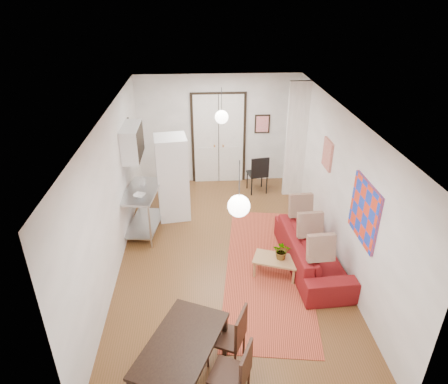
{
  "coord_description": "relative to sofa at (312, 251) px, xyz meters",
  "views": [
    {
      "loc": [
        -0.48,
        -6.55,
        4.83
      ],
      "look_at": [
        -0.05,
        0.34,
        1.25
      ],
      "focal_mm": 32.0,
      "sensor_mm": 36.0,
      "label": 1
    }
  ],
  "objects": [
    {
      "name": "floor",
      "position": [
        -1.58,
        0.46,
        -0.34
      ],
      "size": [
        7.0,
        7.0,
        0.0
      ],
      "primitive_type": "plane",
      "color": "brown",
      "rests_on": "ground"
    },
    {
      "name": "ceiling",
      "position": [
        -1.58,
        0.46,
        2.56
      ],
      "size": [
        4.2,
        7.0,
        0.02
      ],
      "primitive_type": "cube",
      "color": "silver",
      "rests_on": "wall_back"
    },
    {
      "name": "wall_back",
      "position": [
        -1.58,
        3.96,
        1.11
      ],
      "size": [
        4.2,
        0.02,
        2.9
      ],
      "primitive_type": "cube",
      "color": "white",
      "rests_on": "floor"
    },
    {
      "name": "wall_front",
      "position": [
        -1.58,
        -3.04,
        1.11
      ],
      "size": [
        4.2,
        0.02,
        2.9
      ],
      "primitive_type": "cube",
      "color": "white",
      "rests_on": "floor"
    },
    {
      "name": "wall_left",
      "position": [
        -3.68,
        0.46,
        1.11
      ],
      "size": [
        0.02,
        7.0,
        2.9
      ],
      "primitive_type": "cube",
      "color": "white",
      "rests_on": "floor"
    },
    {
      "name": "wall_right",
      "position": [
        0.52,
        0.46,
        1.11
      ],
      "size": [
        0.02,
        7.0,
        2.9
      ],
      "primitive_type": "cube",
      "color": "white",
      "rests_on": "floor"
    },
    {
      "name": "double_doors",
      "position": [
        -1.58,
        3.92,
        0.86
      ],
      "size": [
        1.44,
        0.06,
        2.5
      ],
      "primitive_type": "cube",
      "color": "white",
      "rests_on": "wall_back"
    },
    {
      "name": "stub_partition",
      "position": [
        0.27,
        3.01,
        1.11
      ],
      "size": [
        0.5,
        0.1,
        2.9
      ],
      "primitive_type": "cube",
      "color": "white",
      "rests_on": "floor"
    },
    {
      "name": "wall_cabinet",
      "position": [
        -3.5,
        1.96,
        1.56
      ],
      "size": [
        0.35,
        1.0,
        0.7
      ],
      "primitive_type": "cube",
      "color": "white",
      "rests_on": "wall_left"
    },
    {
      "name": "painting_popart",
      "position": [
        0.5,
        -0.79,
        1.31
      ],
      "size": [
        0.05,
        1.0,
        1.0
      ],
      "primitive_type": "cube",
      "color": "red",
      "rests_on": "wall_right"
    },
    {
      "name": "painting_abstract",
      "position": [
        0.5,
        1.26,
        1.46
      ],
      "size": [
        0.05,
        0.5,
        0.6
      ],
      "primitive_type": "cube",
      "color": "beige",
      "rests_on": "wall_right"
    },
    {
      "name": "poster_back",
      "position": [
        -0.43,
        3.93,
        1.26
      ],
      "size": [
        0.4,
        0.03,
        0.5
      ],
      "primitive_type": "cube",
      "color": "red",
      "rests_on": "wall_back"
    },
    {
      "name": "print_left",
      "position": [
        -3.65,
        2.46,
        1.61
      ],
      "size": [
        0.03,
        0.44,
        0.54
      ],
      "primitive_type": "cube",
      "color": "brown",
      "rests_on": "wall_left"
    },
    {
      "name": "pendant_back",
      "position": [
        -1.58,
        2.46,
        1.91
      ],
      "size": [
        0.3,
        0.3,
        0.8
      ],
      "color": "white",
      "rests_on": "ceiling"
    },
    {
      "name": "pendant_front",
      "position": [
        -1.58,
        -1.54,
        1.91
      ],
      "size": [
        0.3,
        0.3,
        0.8
      ],
      "color": "white",
      "rests_on": "ceiling"
    },
    {
      "name": "kilim_rug",
      "position": [
        -0.84,
        -0.02,
        -0.33
      ],
      "size": [
        2.12,
        4.35,
        0.01
      ],
      "primitive_type": "cube",
      "rotation": [
        0.0,
        0.0,
        -0.14
      ],
      "color": "#BE472F",
      "rests_on": "floor"
    },
    {
      "name": "sofa",
      "position": [
        0.0,
        0.0,
        0.0
      ],
      "size": [
        1.04,
        2.37,
        0.68
      ],
      "primitive_type": "imported",
      "rotation": [
        0.0,
        0.0,
        1.63
      ],
      "color": "maroon",
      "rests_on": "floor"
    },
    {
      "name": "coffee_table",
      "position": [
        -0.73,
        -0.21,
        -0.03
      ],
      "size": [
        0.91,
        0.69,
        0.36
      ],
      "rotation": [
        0.0,
        0.0,
        -0.34
      ],
      "color": "#AA8850",
      "rests_on": "floor"
    },
    {
      "name": "potted_plant",
      "position": [
        -0.63,
        -0.21,
        0.2
      ],
      "size": [
        0.39,
        0.36,
        0.35
      ],
      "primitive_type": "imported",
      "rotation": [
        0.0,
        0.0,
        -0.34
      ],
      "color": "#386F32",
      "rests_on": "coffee_table"
    },
    {
      "name": "kitchen_counter",
      "position": [
        -3.33,
        1.46,
        0.33
      ],
      "size": [
        0.83,
        1.39,
        1.01
      ],
      "rotation": [
        0.0,
        0.0,
        -0.14
      ],
      "color": "#B0B2B5",
      "rests_on": "floor"
    },
    {
      "name": "bowl",
      "position": [
        -3.33,
        1.16,
        0.7
      ],
      "size": [
        0.3,
        0.3,
        0.06
      ],
      "primitive_type": "imported",
      "rotation": [
        0.0,
        0.0,
        -0.35
      ],
      "color": "silver",
      "rests_on": "kitchen_counter"
    },
    {
      "name": "soap_bottle",
      "position": [
        -3.33,
        1.71,
        0.77
      ],
      "size": [
        0.12,
        0.12,
        0.21
      ],
      "primitive_type": "imported",
      "rotation": [
        0.0,
        0.0,
        -0.35
      ],
      "color": "#519BB1",
      "rests_on": "kitchen_counter"
    },
    {
      "name": "fridge",
      "position": [
        -2.71,
        2.1,
        0.63
      ],
      "size": [
        0.78,
        0.78,
        1.95
      ],
      "primitive_type": "cube",
      "rotation": [
        0.0,
        0.0,
        0.14
      ],
      "color": "white",
      "rests_on": "floor"
    },
    {
      "name": "dining_table",
      "position": [
        -2.38,
        -2.43,
        0.36
      ],
      "size": [
        1.31,
        1.62,
        0.78
      ],
      "rotation": [
        0.0,
        0.0,
        -0.42
      ],
      "color": "black",
      "rests_on": "floor"
    },
    {
      "name": "dining_chair_near",
      "position": [
        -1.78,
        -1.99,
        0.22
      ],
      "size": [
        0.61,
        0.72,
        0.97
      ],
      "rotation": [
        0.0,
        0.0,
        -1.99
      ],
      "color": "#321B10",
      "rests_on": "floor"
    },
    {
      "name": "dining_chair_far",
      "position": [
        -1.78,
        -2.59,
        0.22
      ],
      "size": [
        0.61,
        0.72,
        0.97
      ],
      "rotation": [
        0.0,
        0.0,
        -1.99
      ],
      "color": "#321B10",
      "rests_on": "floor"
    },
    {
      "name": "black_side_chair",
      "position": [
        -0.62,
        3.32,
        0.26
      ],
      "size": [
        0.54,
        0.54,
        1.02
      ],
      "rotation": [
        0.0,
        0.0,
        3.31
      ],
      "color": "black",
      "rests_on": "floor"
    }
  ]
}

